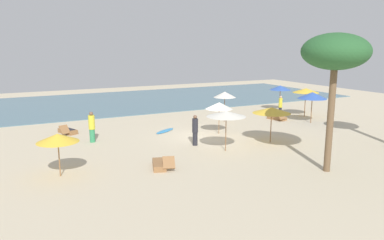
# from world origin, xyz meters

# --- Properties ---
(ground_plane) EXTENTS (60.00, 60.00, 0.00)m
(ground_plane) POSITION_xyz_m (0.00, 0.00, 0.00)
(ground_plane) COLOR beige
(ocean_water) EXTENTS (48.00, 16.00, 0.06)m
(ocean_water) POSITION_xyz_m (0.00, 17.00, 0.03)
(ocean_water) COLOR slate
(ocean_water) RESTS_ON ground_plane
(umbrella_0) EXTENTS (1.70, 1.70, 2.33)m
(umbrella_0) POSITION_xyz_m (3.75, 3.55, 2.10)
(umbrella_0) COLOR brown
(umbrella_0) RESTS_ON ground_plane
(umbrella_1) EXTENTS (2.13, 2.13, 2.33)m
(umbrella_1) POSITION_xyz_m (10.86, 2.42, 2.15)
(umbrella_1) COLOR brown
(umbrella_1) RESTS_ON ground_plane
(umbrella_2) EXTENTS (1.89, 1.89, 2.27)m
(umbrella_2) POSITION_xyz_m (10.73, 5.44, 2.07)
(umbrella_2) COLOR olive
(umbrella_2) RESTS_ON ground_plane
(umbrella_3) EXTENTS (2.16, 2.16, 2.35)m
(umbrella_3) POSITION_xyz_m (9.41, 0.22, 2.09)
(umbrella_3) COLOR brown
(umbrella_3) RESTS_ON ground_plane
(umbrella_4) EXTENTS (1.86, 1.86, 1.98)m
(umbrella_4) POSITION_xyz_m (-9.25, -3.45, 1.78)
(umbrella_4) COLOR olive
(umbrella_4) RESTS_ON ground_plane
(umbrella_5) EXTENTS (2.28, 2.28, 2.16)m
(umbrella_5) POSITION_xyz_m (2.99, -3.01, 1.98)
(umbrella_5) COLOR brown
(umbrella_5) RESTS_ON ground_plane
(umbrella_6) EXTENTS (2.18, 2.18, 2.26)m
(umbrella_6) POSITION_xyz_m (-0.42, -3.34, 2.11)
(umbrella_6) COLOR brown
(umbrella_6) RESTS_ON ground_plane
(umbrella_7) EXTENTS (1.80, 1.80, 2.11)m
(umbrella_7) POSITION_xyz_m (1.36, 0.36, 1.89)
(umbrella_7) COLOR olive
(umbrella_7) RESTS_ON ground_plane
(lounger_0) EXTENTS (1.01, 1.79, 0.68)m
(lounger_0) POSITION_xyz_m (7.88, 2.28, 0.17)
(lounger_0) COLOR olive
(lounger_0) RESTS_ON ground_plane
(lounger_1) EXTENTS (1.21, 1.78, 0.69)m
(lounger_1) POSITION_xyz_m (-7.68, 4.92, 0.18)
(lounger_1) COLOR olive
(lounger_1) RESTS_ON ground_plane
(lounger_2) EXTENTS (1.10, 1.80, 0.67)m
(lounger_2) POSITION_xyz_m (-4.79, -4.42, 0.17)
(lounger_2) COLOR olive
(lounger_2) RESTS_ON ground_plane
(person_0) EXTENTS (0.35, 0.35, 1.82)m
(person_0) POSITION_xyz_m (-1.41, -1.53, 0.92)
(person_0) COLOR #26262D
(person_0) RESTS_ON ground_plane
(person_1) EXTENTS (0.41, 0.41, 1.69)m
(person_1) POSITION_xyz_m (9.10, 3.40, 0.86)
(person_1) COLOR #26262D
(person_1) RESTS_ON ground_plane
(person_2) EXTENTS (0.53, 0.53, 1.88)m
(person_2) POSITION_xyz_m (-6.66, 1.93, 0.95)
(person_2) COLOR #338C59
(person_2) RESTS_ON ground_plane
(palm_0) EXTENTS (2.98, 2.98, 6.36)m
(palm_0) POSITION_xyz_m (2.04, -8.36, 5.45)
(palm_0) COLOR brown
(palm_0) RESTS_ON ground_plane
(surfboard) EXTENTS (1.91, 1.53, 0.07)m
(surfboard) POSITION_xyz_m (-1.63, 2.56, 0.04)
(surfboard) COLOR #338CCC
(surfboard) RESTS_ON ground_plane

